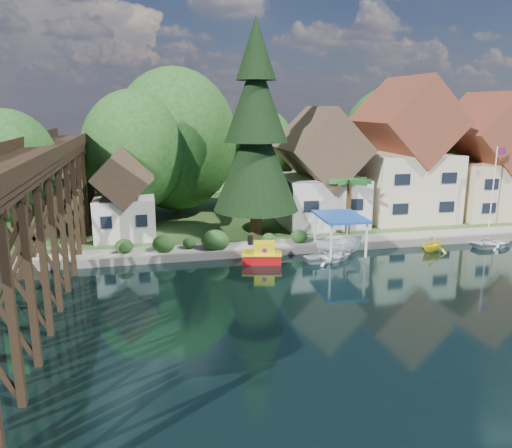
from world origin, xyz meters
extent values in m
plane|color=black|center=(0.00, 0.00, 0.00)|extent=(140.00, 140.00, 0.00)
cube|color=#2A491D|center=(0.00, 34.00, 0.25)|extent=(140.00, 52.00, 0.50)
cube|color=slate|center=(4.00, 8.00, 0.31)|extent=(60.00, 0.40, 0.62)
cube|color=gray|center=(6.00, 9.30, 0.53)|extent=(50.00, 2.60, 0.06)
cube|color=black|center=(-16.00, -3.20, 4.00)|extent=(4.00, 0.36, 8.00)
cube|color=black|center=(-16.00, 0.00, 4.00)|extent=(4.00, 0.36, 8.00)
cube|color=black|center=(-16.00, 3.20, 4.00)|extent=(4.00, 0.36, 8.00)
cube|color=black|center=(-16.00, 6.40, 4.00)|extent=(4.00, 0.36, 8.00)
cube|color=black|center=(-16.00, 9.60, 4.00)|extent=(4.00, 0.36, 8.00)
cube|color=black|center=(-16.00, 12.80, 4.00)|extent=(4.00, 0.36, 8.00)
cube|color=black|center=(-16.00, 16.00, 4.00)|extent=(4.00, 0.36, 8.00)
cube|color=black|center=(-16.00, 19.20, 4.00)|extent=(4.00, 0.36, 8.00)
cube|color=black|center=(-16.00, 22.40, 4.00)|extent=(4.00, 0.36, 8.00)
cube|color=black|center=(-16.00, 25.60, 4.00)|extent=(4.00, 0.36, 8.00)
cube|color=black|center=(-17.75, 6.00, 8.05)|extent=(0.35, 44.00, 0.35)
cube|color=black|center=(-14.25, 6.00, 8.05)|extent=(0.35, 44.00, 0.35)
cube|color=black|center=(-16.00, 6.00, 8.35)|extent=(4.00, 44.00, 0.30)
cube|color=black|center=(-18.00, 6.00, 8.90)|extent=(0.12, 44.00, 0.80)
cube|color=black|center=(-14.00, 6.00, 8.90)|extent=(0.12, 44.00, 0.80)
cube|color=silver|center=(7.00, 16.00, 2.75)|extent=(7.50, 8.00, 4.50)
cube|color=#493527|center=(7.00, 16.00, 7.70)|extent=(7.64, 8.64, 7.64)
cube|color=black|center=(4.90, 11.96, 2.98)|extent=(1.35, 0.08, 1.00)
cube|color=black|center=(9.10, 11.96, 2.98)|extent=(1.35, 0.08, 1.00)
cube|color=beige|center=(16.00, 16.50, 3.75)|extent=(8.50, 8.50, 6.50)
cube|color=brown|center=(16.00, 16.50, 10.06)|extent=(8.65, 9.18, 8.65)
cube|color=black|center=(13.62, 12.21, 4.08)|extent=(1.53, 0.08, 1.00)
cube|color=black|center=(18.38, 12.21, 4.08)|extent=(1.53, 0.08, 1.00)
cube|color=beige|center=(25.00, 16.00, 3.25)|extent=(8.00, 8.00, 5.50)
cube|color=brown|center=(25.00, 16.00, 8.88)|extent=(8.15, 8.64, 8.15)
cube|color=black|center=(22.76, 11.96, 3.53)|extent=(1.44, 0.08, 1.00)
cube|color=silver|center=(-11.00, 14.50, 2.25)|extent=(5.00, 5.00, 3.50)
cube|color=#493527|center=(-11.00, 14.50, 5.80)|extent=(5.09, 5.40, 5.09)
cube|color=black|center=(-12.40, 11.96, 2.43)|extent=(0.90, 0.08, 1.00)
cube|color=black|center=(-9.60, 11.96, 2.43)|extent=(0.90, 0.08, 1.00)
cylinder|color=#382314|center=(-10.00, 19.00, 2.75)|extent=(0.50, 0.50, 4.50)
ellipsoid|color=#1B4518|center=(-10.00, 19.00, 7.50)|extent=(4.40, 4.40, 5.06)
cylinder|color=#382314|center=(-6.00, 23.00, 2.98)|extent=(0.50, 0.50, 4.95)
ellipsoid|color=#1B4518|center=(-6.00, 23.00, 8.20)|extent=(5.00, 5.00, 5.75)
cylinder|color=#382314|center=(3.00, 24.00, 2.52)|extent=(0.50, 0.50, 4.05)
ellipsoid|color=#1B4518|center=(3.00, 24.00, 6.80)|extent=(4.00, 4.00, 4.60)
cylinder|color=#382314|center=(18.00, 24.00, 2.75)|extent=(0.50, 0.50, 4.50)
ellipsoid|color=#1B4518|center=(18.00, 24.00, 7.50)|extent=(4.60, 4.60, 5.29)
cylinder|color=#382314|center=(26.00, 20.00, 2.30)|extent=(0.50, 0.50, 3.60)
ellipsoid|color=#1B4518|center=(26.00, 20.00, 6.10)|extent=(3.80, 3.80, 4.37)
cylinder|color=#382314|center=(-20.00, 15.00, 2.52)|extent=(0.50, 0.50, 4.05)
ellipsoid|color=#1B4518|center=(-20.00, 15.00, 6.80)|extent=(4.00, 4.00, 4.60)
ellipsoid|color=#1C4117|center=(-8.00, 9.20, 1.27)|extent=(1.98, 1.98, 1.53)
ellipsoid|color=#1C4117|center=(-6.00, 9.50, 1.09)|extent=(1.54, 1.54, 1.19)
ellipsoid|color=#1C4117|center=(-4.00, 9.00, 1.35)|extent=(2.20, 2.20, 1.70)
ellipsoid|color=#1C4117|center=(-11.00, 9.40, 1.18)|extent=(1.76, 1.76, 1.36)
ellipsoid|color=#1C4117|center=(0.50, 9.60, 1.09)|extent=(1.54, 1.54, 1.19)
ellipsoid|color=#1C4117|center=(3.00, 9.30, 1.18)|extent=(1.76, 1.76, 1.36)
cylinder|color=#382314|center=(0.16, 12.90, 2.17)|extent=(1.00, 1.00, 3.35)
cone|color=black|center=(0.16, 12.90, 7.19)|extent=(7.36, 7.36, 8.92)
cone|color=black|center=(0.16, 12.90, 12.21)|extent=(5.35, 5.35, 7.25)
cone|color=black|center=(0.16, 12.90, 16.11)|extent=(3.35, 3.35, 5.02)
cylinder|color=#382314|center=(8.19, 11.51, 2.74)|extent=(0.45, 0.45, 4.47)
ellipsoid|color=#1A4F1F|center=(8.19, 11.51, 5.18)|extent=(4.79, 4.79, 1.02)
cylinder|color=white|center=(21.94, 10.68, 4.24)|extent=(0.11, 0.11, 7.48)
cube|color=#B1120C|center=(22.51, 10.81, 7.55)|extent=(1.05, 0.28, 0.64)
cube|color=#B70C0F|center=(-0.86, 6.29, 0.34)|extent=(3.15, 2.14, 0.77)
cube|color=yellow|center=(-0.86, 6.29, 0.75)|extent=(3.27, 2.26, 0.10)
cube|color=yellow|center=(-0.67, 6.25, 1.15)|extent=(1.76, 1.47, 0.96)
cylinder|color=black|center=(-1.70, 6.49, 1.78)|extent=(0.42, 0.42, 0.67)
cylinder|color=#950B72|center=(-0.81, 5.67, 1.15)|extent=(0.35, 0.15, 0.35)
cylinder|color=#950B72|center=(-0.54, 6.83, 1.15)|extent=(0.35, 0.15, 0.35)
cylinder|color=#950B72|center=(0.07, 6.08, 1.15)|extent=(0.15, 0.35, 0.35)
imported|color=white|center=(4.26, 5.70, 0.40)|extent=(4.16, 3.20, 0.80)
imported|color=white|center=(5.68, 7.17, 0.76)|extent=(4.04, 1.70, 1.53)
cube|color=#1949A8|center=(5.68, 7.17, 3.07)|extent=(3.63, 5.08, 0.18)
cylinder|color=white|center=(6.94, 4.96, 1.69)|extent=(0.18, 0.18, 2.76)
cylinder|color=white|center=(7.18, 9.24, 1.69)|extent=(0.18, 0.18, 2.76)
cylinder|color=white|center=(4.19, 5.11, 1.69)|extent=(0.18, 0.18, 2.76)
cylinder|color=white|center=(4.42, 9.39, 1.69)|extent=(0.18, 0.18, 2.76)
imported|color=yellow|center=(13.47, 6.34, 0.71)|extent=(3.45, 3.28, 1.42)
imported|color=silver|center=(19.25, 6.42, 0.41)|extent=(4.30, 3.35, 0.82)
camera|label=1|loc=(-9.08, -28.72, 11.57)|focal=35.00mm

